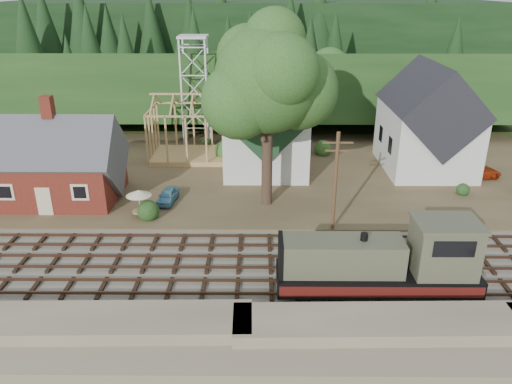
{
  "coord_description": "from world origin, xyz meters",
  "views": [
    {
      "loc": [
        1.38,
        -29.13,
        17.78
      ],
      "look_at": [
        1.12,
        6.0,
        3.0
      ],
      "focal_mm": 35.0,
      "sensor_mm": 36.0,
      "label": 1
    }
  ],
  "objects_px": {
    "locomotive": "(386,263)",
    "car_blue": "(168,196)",
    "car_red": "(477,172)",
    "patio_set": "(139,194)"
  },
  "relations": [
    {
      "from": "locomotive",
      "to": "car_blue",
      "type": "xyz_separation_m",
      "value": [
        -15.56,
        13.16,
        -1.25
      ]
    },
    {
      "from": "locomotive",
      "to": "patio_set",
      "type": "bearing_deg",
      "value": 149.06
    },
    {
      "from": "car_blue",
      "to": "patio_set",
      "type": "distance_m",
      "value": 3.55
    },
    {
      "from": "car_red",
      "to": "patio_set",
      "type": "bearing_deg",
      "value": 93.21
    },
    {
      "from": "locomotive",
      "to": "car_red",
      "type": "distance_m",
      "value": 23.4
    },
    {
      "from": "car_blue",
      "to": "patio_set",
      "type": "bearing_deg",
      "value": -115.56
    },
    {
      "from": "locomotive",
      "to": "car_red",
      "type": "relative_size",
      "value": 2.67
    },
    {
      "from": "locomotive",
      "to": "patio_set",
      "type": "distance_m",
      "value": 20.17
    },
    {
      "from": "car_blue",
      "to": "car_red",
      "type": "height_order",
      "value": "car_red"
    },
    {
      "from": "car_red",
      "to": "patio_set",
      "type": "xyz_separation_m",
      "value": [
        -30.7,
        -8.77,
        1.29
      ]
    }
  ]
}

